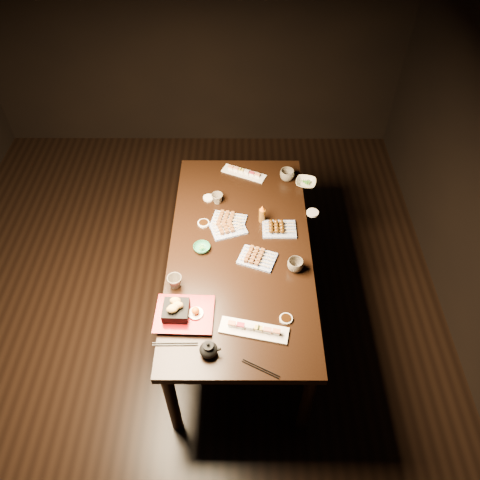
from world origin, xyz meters
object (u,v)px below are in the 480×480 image
yakitori_plate_right (257,256)px  teacup_mid_right (295,265)px  dining_table (240,284)px  sushi_platter_near (254,329)px  teacup_near_left (175,282)px  tempura_tray (184,310)px  condiment_bottle (262,214)px  yakitori_plate_center (228,226)px  edamame_bowl_cream (306,183)px  teacup_far_left (217,199)px  yakitori_plate_left (228,219)px  sushi_platter_far (244,172)px  edamame_bowl_green (202,248)px  teapot (208,349)px  teacup_far_right (287,175)px

yakitori_plate_right → teacup_mid_right: (0.23, -0.08, 0.01)m
dining_table → sushi_platter_near: sushi_platter_near is taller
teacup_near_left → tempura_tray: bearing=-71.2°
dining_table → condiment_bottle: condiment_bottle is taller
dining_table → yakitori_plate_center: yakitori_plate_center is taller
sushi_platter_near → edamame_bowl_cream: size_ratio=2.61×
teacup_far_left → sushi_platter_near: bearing=-77.1°
yakitori_plate_left → teacup_far_left: (-0.08, 0.19, 0.01)m
yakitori_plate_right → teacup_mid_right: size_ratio=2.25×
dining_table → tempura_tray: size_ratio=5.51×
yakitori_plate_right → teacup_far_left: size_ratio=2.79×
edamame_bowl_cream → tempura_tray: tempura_tray is taller
teacup_near_left → condiment_bottle: (0.53, 0.55, 0.03)m
yakitori_plate_right → condiment_bottle: size_ratio=1.66×
sushi_platter_far → condiment_bottle: bearing=128.0°
dining_table → sushi_platter_far: 0.84m
edamame_bowl_green → yakitori_plate_left: bearing=56.4°
sushi_platter_far → edamame_bowl_green: bearing=94.7°
tempura_tray → edamame_bowl_green: bearing=84.0°
teacup_mid_right → teacup_far_left: 0.78m
teacup_mid_right → teapot: (-0.50, -0.58, 0.01)m
dining_table → yakitori_plate_right: bearing=-25.7°
edamame_bowl_green → tempura_tray: tempura_tray is taller
tempura_tray → yakitori_plate_left: bearing=74.5°
yakitori_plate_center → yakitori_plate_right: 0.32m
teacup_near_left → teacup_far_left: 0.76m
yakitori_plate_center → yakitori_plate_left: (0.00, 0.07, 0.00)m
teacup_far_right → teacup_mid_right: bearing=-90.3°
teacup_near_left → teapot: teapot is taller
dining_table → teacup_near_left: (-0.38, -0.31, 0.42)m
teacup_far_left → teacup_far_right: bearing=26.7°
edamame_bowl_cream → teacup_far_right: size_ratio=1.38×
tempura_tray → teacup_far_left: (0.15, 0.94, -0.02)m
tempura_tray → teapot: (0.15, -0.23, -0.01)m
yakitori_plate_right → teapot: 0.71m
edamame_bowl_green → teacup_mid_right: teacup_mid_right is taller
sushi_platter_near → sushi_platter_far: sushi_platter_near is taller
yakitori_plate_right → teapot: size_ratio=1.91×
dining_table → teacup_far_right: 0.86m
teacup_far_left → teapot: teapot is taller
teapot → condiment_bottle: 1.04m
edamame_bowl_cream → teacup_far_right: teacup_far_right is taller
dining_table → teacup_far_right: bearing=78.6°
yakitori_plate_center → teacup_far_left: bearing=88.7°
sushi_platter_far → edamame_bowl_green: size_ratio=3.09×
teacup_far_left → teapot: size_ratio=0.69×
tempura_tray → sushi_platter_near: bearing=-11.9°
dining_table → tempura_tray: bearing=-105.6°
yakitori_plate_left → teapot: teapot is taller
teacup_near_left → condiment_bottle: condiment_bottle is taller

